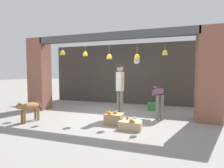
% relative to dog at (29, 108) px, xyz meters
% --- Properties ---
extents(ground_plane, '(60.00, 60.00, 0.00)m').
position_rel_dog_xyz_m(ground_plane, '(2.04, 1.38, -0.42)').
color(ground_plane, gray).
extents(shop_back_wall, '(7.41, 0.12, 2.81)m').
position_rel_dog_xyz_m(shop_back_wall, '(2.04, 3.97, 0.98)').
color(shop_back_wall, '#38332D').
rests_on(shop_back_wall, ground_plane).
extents(shop_pillar_left, '(0.70, 0.60, 2.81)m').
position_rel_dog_xyz_m(shop_pillar_left, '(-1.02, 1.68, 0.98)').
color(shop_pillar_left, brown).
rests_on(shop_pillar_left, ground_plane).
extents(shop_pillar_right, '(0.70, 0.60, 2.81)m').
position_rel_dog_xyz_m(shop_pillar_right, '(5.09, 1.68, 0.98)').
color(shop_pillar_right, brown).
rests_on(shop_pillar_right, ground_plane).
extents(storefront_awning, '(5.51, 0.31, 0.92)m').
position_rel_dog_xyz_m(storefront_awning, '(2.02, 1.50, 2.22)').
color(storefront_awning, '#4C4C51').
extents(dog, '(0.36, 0.84, 0.63)m').
position_rel_dog_xyz_m(dog, '(0.00, 0.00, 0.00)').
color(dog, olive).
rests_on(dog, ground_plane).
extents(shopkeeper, '(0.32, 0.31, 1.74)m').
position_rel_dog_xyz_m(shopkeeper, '(2.40, 1.48, 0.62)').
color(shopkeeper, '#6B665B').
rests_on(shopkeeper, ground_plane).
extents(worker_stooping, '(0.42, 0.75, 1.00)m').
position_rel_dog_xyz_m(worker_stooping, '(3.63, 1.62, 0.23)').
color(worker_stooping, '#6B665B').
rests_on(worker_stooping, ground_plane).
extents(fruit_crate_oranges, '(0.50, 0.39, 0.37)m').
position_rel_dog_xyz_m(fruit_crate_oranges, '(2.47, 0.60, -0.27)').
color(fruit_crate_oranges, tan).
rests_on(fruit_crate_oranges, ground_plane).
extents(fruit_crate_apples, '(0.58, 0.36, 0.29)m').
position_rel_dog_xyz_m(fruit_crate_apples, '(3.02, 0.27, -0.31)').
color(fruit_crate_apples, tan).
rests_on(fruit_crate_apples, ground_plane).
extents(produce_box_green, '(0.40, 0.36, 0.30)m').
position_rel_dog_xyz_m(produce_box_green, '(3.40, 2.76, -0.27)').
color(produce_box_green, '#387A42').
rests_on(produce_box_green, ground_plane).
extents(water_bottle, '(0.07, 0.07, 0.28)m').
position_rel_dog_xyz_m(water_bottle, '(3.06, 0.71, -0.30)').
color(water_bottle, silver).
rests_on(water_bottle, ground_plane).
extents(wall_clock, '(0.28, 0.03, 0.28)m').
position_rel_dog_xyz_m(wall_clock, '(2.53, 3.90, 1.58)').
color(wall_clock, black).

